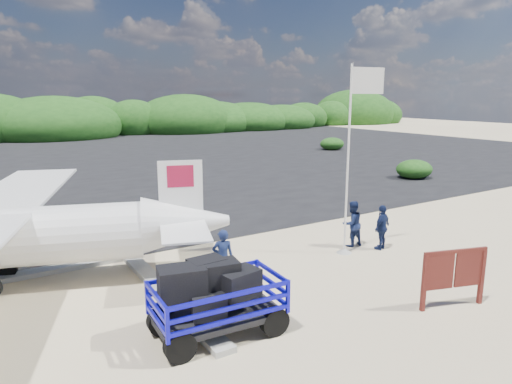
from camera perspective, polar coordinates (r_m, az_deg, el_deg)
ground at (r=14.02m, az=8.96°, el=-10.78°), size 160.00×160.00×0.00m
asphalt_apron at (r=40.97m, az=-19.59°, el=3.77°), size 90.00×50.00×0.04m
vegetation_band at (r=65.49m, az=-24.42°, el=6.25°), size 124.00×8.00×4.40m
baggage_cart at (r=11.02m, az=-4.73°, el=-17.36°), size 3.26×1.99×1.58m
flagpole at (r=16.37m, az=10.95°, el=-7.46°), size 1.35×0.74×6.40m
signboard at (r=13.25m, az=23.18°, el=-13.06°), size 1.91×0.76×1.60m
crew_a at (r=13.22m, az=-4.16°, el=-8.19°), size 0.72×0.59×1.68m
crew_b at (r=16.90m, az=11.91°, el=-3.89°), size 0.84×0.67×1.68m
crew_c at (r=16.81m, az=15.48°, el=-4.27°), size 1.02×0.66×1.62m
aircraft_large at (r=41.24m, az=-6.34°, el=4.45°), size 18.96×18.96×4.47m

